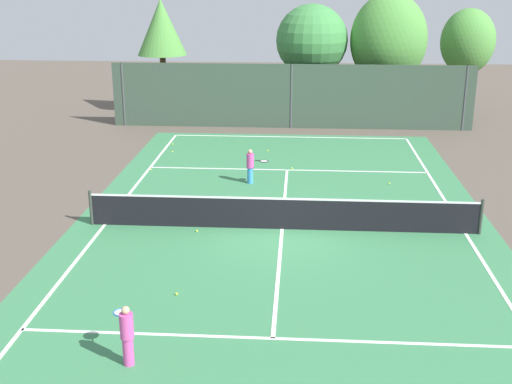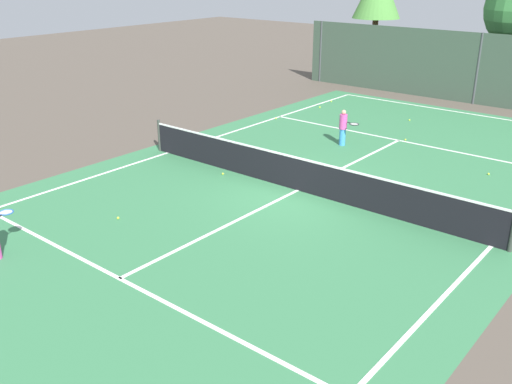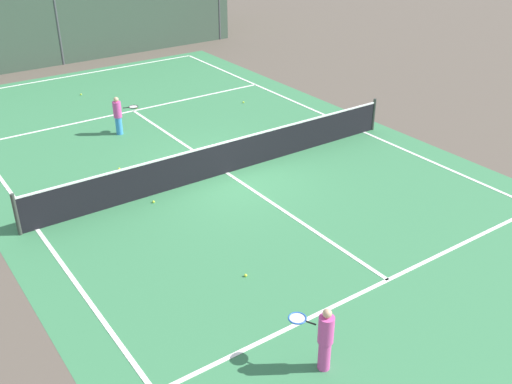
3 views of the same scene
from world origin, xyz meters
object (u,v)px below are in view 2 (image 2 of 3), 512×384
Objects in this scene: tennis_ball_8 at (406,210)px; tennis_ball_10 at (410,120)px; tennis_ball_9 at (273,155)px; tennis_ball_6 at (489,174)px; tennis_ball_11 at (276,118)px; tennis_ball_2 at (223,174)px; tennis_ball_0 at (320,107)px; player_0 at (343,127)px; ball_crate at (360,187)px; tennis_ball_1 at (405,140)px; tennis_ball_3 at (118,218)px; tennis_ball_5 at (331,101)px.

tennis_ball_8 is 9.53m from tennis_ball_10.
tennis_ball_9 is 7.44m from tennis_ball_10.
tennis_ball_11 is (-9.21, 1.19, 0.00)m from tennis_ball_6.
tennis_ball_2 is 6.99m from tennis_ball_11.
tennis_ball_0 is 7.28m from tennis_ball_9.
tennis_ball_2 is 1.00× the size of tennis_ball_11.
tennis_ball_2 is (-1.26, -5.00, -0.64)m from player_0.
player_0 is 19.60× the size of tennis_ball_11.
tennis_ball_0 is (-6.53, 7.83, -0.15)m from ball_crate.
tennis_ball_11 is at bearing -143.55° from tennis_ball_10.
player_0 reaches higher than tennis_ball_10.
player_0 is 19.60× the size of tennis_ball_1.
player_0 reaches higher than tennis_ball_3.
tennis_ball_0 is at bearing 131.63° from player_0.
ball_crate is at bearing -36.12° from tennis_ball_11.
tennis_ball_9 is at bearing -102.03° from tennis_ball_10.
tennis_ball_2 is at bearing 91.96° from tennis_ball_3.
tennis_ball_2 is at bearing -111.60° from tennis_ball_1.
tennis_ball_5 is 12.67m from tennis_ball_8.
tennis_ball_1 and tennis_ball_8 have the same top height.
player_0 reaches higher than tennis_ball_5.
tennis_ball_5 is (-2.74, 10.55, 0.00)m from tennis_ball_2.
ball_crate is at bearing -50.19° from tennis_ball_0.
tennis_ball_9 is 4.93m from tennis_ball_11.
player_0 is 5.93m from tennis_ball_8.
tennis_ball_1 is 11.40m from tennis_ball_3.
tennis_ball_5 is at bearing 104.54° from tennis_ball_2.
tennis_ball_10 is (-4.75, 4.48, 0.00)m from tennis_ball_6.
tennis_ball_11 is at bearing -96.73° from tennis_ball_0.
tennis_ball_9 is at bearing 90.55° from tennis_ball_3.
player_0 reaches higher than tennis_ball_11.
tennis_ball_0 is 9.74m from tennis_ball_6.
ball_crate is at bearing -14.61° from tennis_ball_9.
ball_crate is 6.45× the size of tennis_ball_3.
tennis_ball_10 is (0.37, 4.69, -0.64)m from player_0.
tennis_ball_10 is 5.55m from tennis_ball_11.
tennis_ball_1 is 4.03m from tennis_ball_6.
tennis_ball_1 is at bearing 154.12° from tennis_ball_6.
ball_crate is at bearing -53.55° from tennis_ball_5.
tennis_ball_10 is (-4.00, 8.65, 0.00)m from tennis_ball_8.
tennis_ball_0 is at bearing 155.66° from tennis_ball_6.
tennis_ball_0 is 11.53m from tennis_ball_8.
tennis_ball_5 is (-5.49, 3.59, 0.00)m from tennis_ball_1.
tennis_ball_8 is at bearing -13.91° from tennis_ball_9.
tennis_ball_1 is at bearing 76.74° from tennis_ball_3.
tennis_ball_10 is at bearing -11.15° from tennis_ball_5.
player_0 is at bearing -94.54° from tennis_ball_10.
tennis_ball_0 is (-3.75, 4.22, -0.64)m from player_0.
tennis_ball_3 is 11.23m from tennis_ball_6.
tennis_ball_2 is 2.42m from tennis_ball_9.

